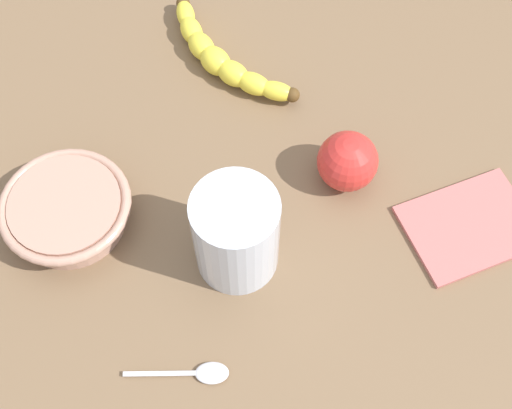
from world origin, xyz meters
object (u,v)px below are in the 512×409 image
banana (221,57)px  apple_fruit (348,161)px  smoothie_glass (236,236)px  teaspoon (205,373)px  ceramic_bowl (67,210)px

banana → apple_fruit: 23.79cm
smoothie_glass → teaspoon: size_ratio=1.24×
ceramic_bowl → teaspoon: 24.91cm
banana → apple_fruit: bearing=-1.5°
apple_fruit → teaspoon: bearing=-160.4°
ceramic_bowl → smoothie_glass: bearing=-50.5°
ceramic_bowl → apple_fruit: size_ratio=2.08×
banana → ceramic_bowl: (-28.10, -8.79, 0.82)cm
smoothie_glass → apple_fruit: bearing=2.9°
ceramic_bowl → apple_fruit: 33.44cm
banana → ceramic_bowl: 29.45cm
ceramic_bowl → apple_fruit: bearing=-26.4°
smoothie_glass → teaspoon: bearing=-139.9°
banana → apple_fruit: (1.84, -23.64, 1.90)cm
smoothie_glass → ceramic_bowl: (-12.98, 15.73, -3.03)cm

